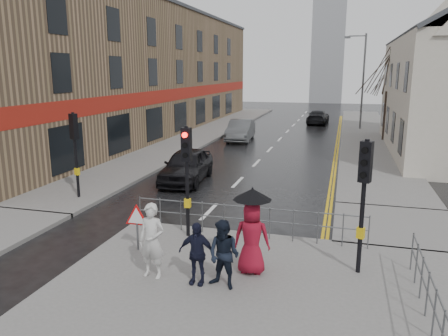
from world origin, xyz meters
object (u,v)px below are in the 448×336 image
Objects in this scene: pedestrian_with_umbrella at (252,229)px; car_parked at (187,166)px; pedestrian_b at (224,255)px; pedestrian_d at (197,253)px; pedestrian_a at (152,241)px; car_mid at (240,130)px.

car_parked is at bearing 119.49° from pedestrian_with_umbrella.
pedestrian_b is 0.75× the size of pedestrian_with_umbrella.
pedestrian_b is 1.07× the size of pedestrian_d.
pedestrian_b is 10.68m from car_parked.
pedestrian_d reaches higher than car_parked.
pedestrian_d is at bearing 1.90° from pedestrian_a.
pedestrian_with_umbrella reaches higher than pedestrian_d.
car_mid is at bearing 101.74° from pedestrian_a.
car_mid is at bearing 117.17° from pedestrian_b.
pedestrian_a is 1.17m from pedestrian_d.
pedestrian_b is 0.68m from pedestrian_d.
pedestrian_b is at bearing 1.59° from pedestrian_a.
car_mid is at bearing 101.56° from pedestrian_d.
pedestrian_with_umbrella is (0.46, 0.94, 0.34)m from pedestrian_b.
pedestrian_with_umbrella is at bearing -80.06° from car_mid.
car_parked is (-2.65, 9.61, -0.31)m from pedestrian_a.
car_mid is (-3.05, 22.23, -0.30)m from pedestrian_a.
pedestrian_b is 0.35× the size of car_mid.
pedestrian_a is 9.98m from car_parked.
pedestrian_d is 0.33× the size of car_mid.
pedestrian_b is 22.84m from car_mid.
pedestrian_d is at bearing -141.53° from pedestrian_with_umbrella.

